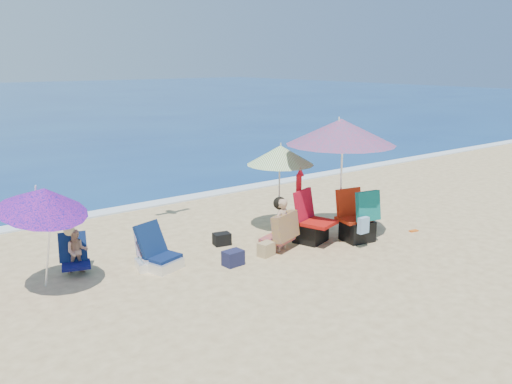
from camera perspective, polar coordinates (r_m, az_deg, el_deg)
ground at (r=10.20m, az=4.80°, el=-6.83°), size 120.00×120.00×0.00m
foam at (r=14.20m, az=-9.18°, el=-0.97°), size 120.00×0.50×0.04m
umbrella_turquoise at (r=10.92m, az=8.82°, el=6.20°), size 2.77×2.77×2.47m
umbrella_striped at (r=11.36m, az=2.56°, el=3.85°), size 1.84×1.84×1.86m
umbrella_blue at (r=8.85m, az=-21.21°, el=-0.78°), size 1.69×1.73×1.83m
furled_umbrella at (r=10.99m, az=4.47°, el=-0.88°), size 0.20×0.17×1.48m
chair_navy at (r=9.78m, az=-9.96°, el=-6.63°), size 0.73×0.85×0.77m
chair_rainbow at (r=9.88m, az=-10.88°, el=-6.62°), size 0.64×0.71×0.67m
camp_chair_left at (r=10.97m, az=5.72°, el=-3.62°), size 0.76×0.94×1.06m
camp_chair_right at (r=11.14m, az=10.55°, el=-3.13°), size 0.72×0.85×1.08m
person_center at (r=10.42m, az=2.72°, el=-3.45°), size 0.80×0.70×1.03m
person_left at (r=9.85m, az=-18.20°, el=-5.84°), size 0.59×0.71×0.85m
bag_navy_a at (r=9.78m, az=-2.39°, el=-6.86°), size 0.36×0.27×0.27m
bag_black_a at (r=10.83m, az=-3.57°, el=-4.90°), size 0.37×0.30×0.24m
bag_tan at (r=10.23m, az=1.07°, el=-5.96°), size 0.34×0.27×0.26m
bag_navy_b at (r=11.48m, az=6.17°, el=-3.82°), size 0.39×0.32×0.26m
bag_black_b at (r=12.03m, az=11.44°, el=-3.33°), size 0.29×0.22×0.20m
orange_item at (r=12.13m, az=16.07°, el=-3.90°), size 0.21×0.12×0.03m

